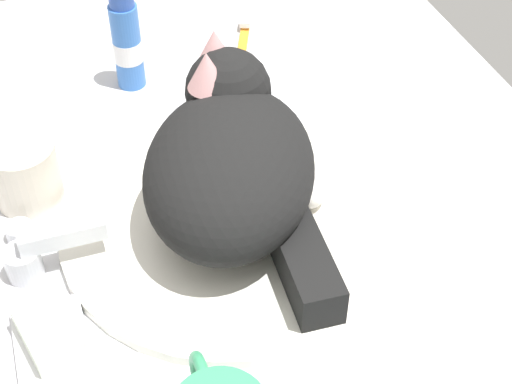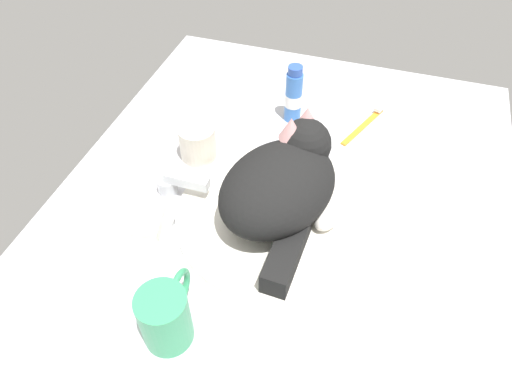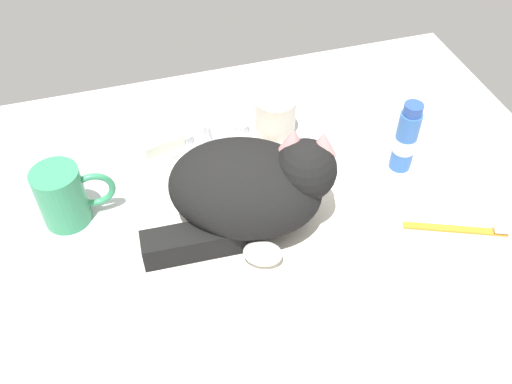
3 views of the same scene
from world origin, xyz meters
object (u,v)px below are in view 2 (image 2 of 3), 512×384
Objects in this scene: rinse_cup at (198,142)px; toothpaste_bottle at (294,96)px; coffee_mug at (166,316)px; soap_bar at (149,223)px; toothbrush at (365,123)px; faucet at (173,185)px; cat at (283,184)px.

toothpaste_bottle is at bearing -40.39° from rinse_cup.
soap_bar is (16.15, 11.14, -2.56)cm from coffee_mug.
rinse_cup is at bearing 139.61° from toothpaste_bottle.
toothbrush is (19.98, -30.40, -3.00)cm from rinse_cup.
rinse_cup is (11.00, -0.35, 1.23)cm from faucet.
cat is at bearing 160.87° from toothbrush.
rinse_cup is 0.49× the size of toothbrush.
toothpaste_bottle is (17.37, -14.78, 2.50)cm from rinse_cup.
rinse_cup is (36.65, 10.68, -1.38)cm from coffee_mug.
toothpaste_bottle reaches higher than faucet.
rinse_cup is (10.08, 19.97, -4.46)cm from cat.
cat is 4.20× the size of rinse_cup.
soap_bar is at bearing 158.07° from toothpaste_bottle.
toothpaste_bottle is 16.77cm from toothbrush.
rinse_cup is at bearing 63.22° from cat.
toothpaste_bottle reaches higher than rinse_cup.
soap_bar is at bearing 178.69° from rinse_cup.
rinse_cup is 20.53cm from soap_bar.
rinse_cup is 36.50cm from toothbrush.
faucet is 1.13× the size of coffee_mug.
toothpaste_bottle is (27.45, 5.20, -1.96)cm from cat.
faucet is 0.43× the size of cat.
coffee_mug is 1.60× the size of soap_bar.
soap_bar is (-10.41, 20.44, -5.64)cm from cat.
coffee_mug is (-25.65, -11.03, 2.61)cm from faucet.
toothbrush is (56.63, -19.73, -4.38)cm from coffee_mug.
cat is 2.35× the size of toothpaste_bottle.
soap_bar is (-9.49, 0.11, 0.05)cm from faucet.
faucet is at bearing 92.59° from cat.
cat is 4.19× the size of soap_bar.
faucet is 32.37cm from toothpaste_bottle.
cat is 2.62× the size of coffee_mug.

